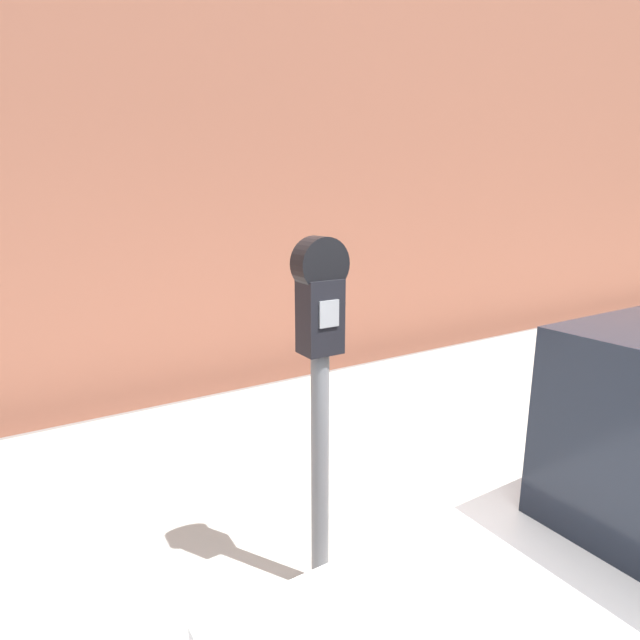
# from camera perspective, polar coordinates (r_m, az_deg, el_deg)

# --- Properties ---
(sidewalk) EXTENTS (24.00, 2.80, 0.15)m
(sidewalk) POSITION_cam_1_polar(r_m,az_deg,el_deg) (3.13, -16.85, -20.62)
(sidewalk) COLOR #ADAAA3
(sidewalk) RESTS_ON ground_plane
(building_facade) EXTENTS (24.00, 0.30, 5.23)m
(building_facade) POSITION_cam_1_polar(r_m,az_deg,el_deg) (4.63, -26.12, 22.21)
(building_facade) COLOR #935642
(building_facade) RESTS_ON ground_plane
(parking_meter) EXTENTS (0.21, 0.13, 1.52)m
(parking_meter) POSITION_cam_1_polar(r_m,az_deg,el_deg) (1.97, 0.00, -5.43)
(parking_meter) COLOR slate
(parking_meter) RESTS_ON sidewalk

